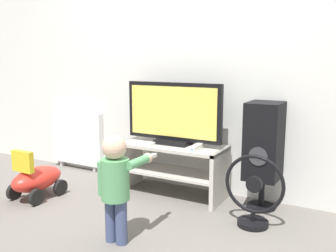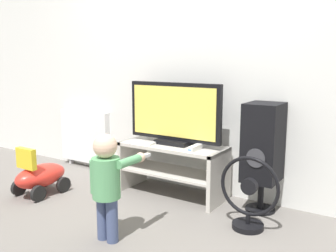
# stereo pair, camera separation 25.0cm
# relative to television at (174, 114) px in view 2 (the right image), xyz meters

# --- Properties ---
(ground_plane) EXTENTS (16.00, 16.00, 0.00)m
(ground_plane) POSITION_rel_television_xyz_m (0.00, -0.23, -0.76)
(ground_plane) COLOR slate
(wall_back) EXTENTS (10.00, 0.06, 2.60)m
(wall_back) POSITION_rel_television_xyz_m (0.00, 0.27, 0.54)
(wall_back) COLOR silver
(wall_back) RESTS_ON ground_plane
(tv_stand) EXTENTS (0.99, 0.42, 0.48)m
(tv_stand) POSITION_rel_television_xyz_m (0.00, -0.02, -0.45)
(tv_stand) COLOR beige
(tv_stand) RESTS_ON ground_plane
(television) EXTENTS (0.94, 0.20, 0.57)m
(television) POSITION_rel_television_xyz_m (0.00, 0.00, 0.00)
(television) COLOR black
(television) RESTS_ON tv_stand
(game_console) EXTENTS (0.05, 0.18, 0.05)m
(game_console) POSITION_rel_television_xyz_m (0.29, -0.12, -0.26)
(game_console) COLOR white
(game_console) RESTS_ON tv_stand
(remote_primary) EXTENTS (0.10, 0.13, 0.03)m
(remote_primary) POSITION_rel_television_xyz_m (-0.32, -0.17, -0.27)
(remote_primary) COLOR white
(remote_primary) RESTS_ON tv_stand
(remote_secondary) EXTENTS (0.04, 0.13, 0.03)m
(remote_secondary) POSITION_rel_television_xyz_m (-0.15, -0.15, -0.27)
(remote_secondary) COLOR white
(remote_secondary) RESTS_ON tv_stand
(child) EXTENTS (0.29, 0.44, 0.76)m
(child) POSITION_rel_television_xyz_m (0.11, -1.03, -0.31)
(child) COLOR #3F4C72
(child) RESTS_ON ground_plane
(speaker_tower) EXTENTS (0.28, 0.33, 0.91)m
(speaker_tower) POSITION_rel_television_xyz_m (0.82, 0.06, -0.19)
(speaker_tower) COLOR black
(speaker_tower) RESTS_ON ground_plane
(floor_fan) EXTENTS (0.46, 0.24, 0.56)m
(floor_fan) POSITION_rel_television_xyz_m (0.86, -0.32, -0.51)
(floor_fan) COLOR black
(floor_fan) RESTS_ON ground_plane
(ride_on_toy) EXTENTS (0.32, 0.53, 0.47)m
(ride_on_toy) POSITION_rel_television_xyz_m (-1.05, -0.70, -0.58)
(ride_on_toy) COLOR red
(ride_on_toy) RESTS_ON ground_plane
(radiator) EXTENTS (0.72, 0.08, 0.67)m
(radiator) POSITION_rel_television_xyz_m (-1.37, 0.20, -0.40)
(radiator) COLOR white
(radiator) RESTS_ON ground_plane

